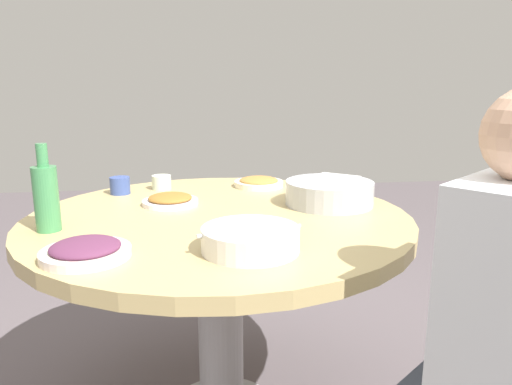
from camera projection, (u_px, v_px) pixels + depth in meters
The scene contains 10 objects.
round_dining_table at pixel (219, 251), 1.62m from camera, with size 1.26×1.26×0.77m.
rice_bowl at pixel (329, 192), 1.71m from camera, with size 0.31×0.31×0.09m.
soup_bowl at pixel (250, 240), 1.24m from camera, with size 0.26×0.28×0.06m.
dish_tofu_braise at pixel (259, 182), 2.02m from camera, with size 0.21×0.21×0.04m.
dish_eggplant at pixel (86, 250), 1.19m from camera, with size 0.22×0.22×0.05m.
dish_stirfry at pixel (170, 200), 1.72m from camera, with size 0.20×0.20×0.04m.
green_bottle at pixel (46, 196), 1.40m from camera, with size 0.07×0.07×0.26m.
tea_cup_near at pixel (162, 182), 1.96m from camera, with size 0.08×0.08×0.06m, color beige.
tea_cup_far at pixel (120, 185), 1.88m from camera, with size 0.08×0.08×0.07m, color #384D90.
diner_left at pixel (512, 305), 0.98m from camera, with size 0.47×0.46×0.76m.
Camera 1 is at (1.54, -0.08, 1.20)m, focal length 33.76 mm.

